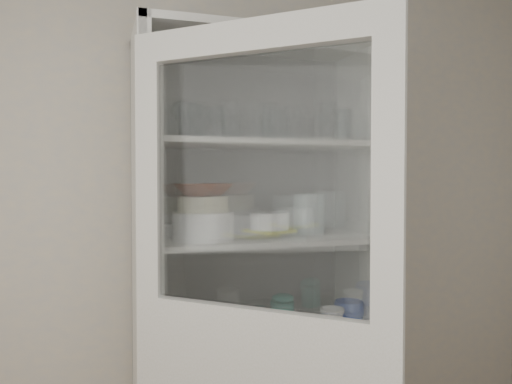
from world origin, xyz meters
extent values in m
cube|color=#B6B5B1|center=(0.00, 1.50, 1.30)|extent=(3.60, 0.02, 2.60)
cube|color=beige|center=(-0.28, 1.27, 1.05)|extent=(0.03, 0.45, 2.10)
cube|color=beige|center=(0.68, 1.27, 1.05)|extent=(0.03, 0.45, 2.10)
cube|color=gray|center=(0.20, 1.49, 1.05)|extent=(1.00, 0.03, 2.10)
cube|color=beige|center=(0.20, 1.27, 2.08)|extent=(1.00, 0.45, 0.03)
cube|color=beige|center=(0.20, 1.26, 0.85)|extent=(0.94, 0.42, 0.02)
cube|color=beige|center=(0.20, 1.26, 1.25)|extent=(0.94, 0.42, 0.02)
cube|color=beige|center=(0.20, 1.26, 1.65)|extent=(0.94, 0.42, 0.02)
cube|color=beige|center=(0.03, 0.74, 1.95)|extent=(0.69, 0.64, 0.10)
cube|color=beige|center=(-0.27, 1.02, 1.50)|extent=(0.09, 0.09, 0.80)
cube|color=beige|center=(0.33, 0.47, 1.50)|extent=(0.09, 0.09, 0.80)
cube|color=silver|center=(0.03, 0.74, 1.50)|extent=(0.54, 0.50, 0.78)
cylinder|color=silver|center=(-0.11, 1.14, 1.73)|extent=(0.08, 0.08, 0.13)
cylinder|color=silver|center=(0.05, 1.14, 1.73)|extent=(0.07, 0.07, 0.14)
cylinder|color=silver|center=(-0.08, 1.13, 1.72)|extent=(0.07, 0.07, 0.13)
cylinder|color=silver|center=(0.25, 1.16, 1.72)|extent=(0.07, 0.07, 0.13)
cylinder|color=silver|center=(0.22, 1.14, 1.73)|extent=(0.07, 0.07, 0.14)
cylinder|color=silver|center=(0.54, 1.13, 1.73)|extent=(0.08, 0.08, 0.13)
cylinder|color=silver|center=(0.52, 1.13, 1.73)|extent=(0.07, 0.07, 0.13)
cylinder|color=silver|center=(-0.03, 1.27, 1.73)|extent=(0.09, 0.09, 0.13)
cylinder|color=silver|center=(-0.07, 1.26, 1.72)|extent=(0.08, 0.08, 0.12)
cylinder|color=silver|center=(0.12, 1.28, 1.72)|extent=(0.06, 0.06, 0.13)
cylinder|color=silver|center=(0.30, 1.24, 1.73)|extent=(0.07, 0.07, 0.15)
cylinder|color=white|center=(-0.04, 1.23, 1.32)|extent=(0.25, 0.25, 0.11)
cylinder|color=white|center=(-0.08, 1.39, 1.29)|extent=(0.21, 0.21, 0.06)
cylinder|color=beige|center=(-0.04, 1.23, 1.40)|extent=(0.23, 0.23, 0.06)
imported|color=#602812|center=(-0.04, 1.23, 1.46)|extent=(0.27, 0.27, 0.05)
cylinder|color=silver|center=(0.25, 1.25, 1.27)|extent=(0.43, 0.43, 0.02)
cube|color=yellow|center=(0.25, 1.25, 1.29)|extent=(0.22, 0.22, 0.01)
cylinder|color=white|center=(0.25, 1.25, 1.33)|extent=(0.19, 0.19, 0.07)
cylinder|color=silver|center=(0.44, 1.28, 1.35)|extent=(0.14, 0.14, 0.18)
imported|color=#1F3F9D|center=(0.61, 1.22, 0.91)|extent=(0.18, 0.18, 0.11)
imported|color=#1C907C|center=(0.34, 1.33, 0.91)|extent=(0.13, 0.13, 0.10)
imported|color=white|center=(0.50, 1.16, 0.91)|extent=(0.12, 0.12, 0.10)
cylinder|color=#1C907C|center=(0.34, 1.31, 0.91)|extent=(0.10, 0.10, 0.10)
ellipsoid|color=#1C907C|center=(0.34, 1.31, 0.97)|extent=(0.10, 0.10, 0.02)
cylinder|color=#B8B8B8|center=(0.09, 1.18, 0.88)|extent=(0.11, 0.11, 0.04)
cylinder|color=white|center=(-0.06, 1.32, 0.92)|extent=(0.11, 0.11, 0.12)
camera|label=1|loc=(-0.44, -0.73, 1.51)|focal=35.00mm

